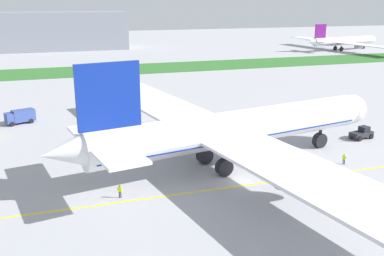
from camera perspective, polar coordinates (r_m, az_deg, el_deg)
ground_plane at (r=60.92m, az=6.35°, el=-6.79°), size 600.00×600.00×0.00m
apron_taxi_line at (r=59.53m, az=7.00°, el=-7.37°), size 280.00×0.36×0.01m
grass_median_strip at (r=158.16m, az=-9.14°, el=7.50°), size 320.00×24.00×0.10m
airliner_foreground at (r=64.08m, az=5.05°, el=-0.21°), size 53.36×86.23×16.60m
pushback_tug at (r=83.69m, az=21.15°, el=-0.62°), size 6.09×2.99×2.16m
ground_crew_wingwalker_port at (r=55.92m, az=-9.33°, el=-7.95°), size 0.54×0.42×1.69m
ground_crew_marshaller_front at (r=69.80m, az=19.12°, el=-3.67°), size 0.45×0.50×1.67m
service_truck_baggage_loader at (r=93.81m, az=-21.38°, el=1.44°), size 5.99×4.11×2.71m
parked_airliner_far_centre at (r=227.96m, az=18.89°, el=10.58°), size 41.93×67.73×12.70m
terminal_building at (r=227.70m, az=-21.12°, el=11.55°), size 97.83×20.00×18.00m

